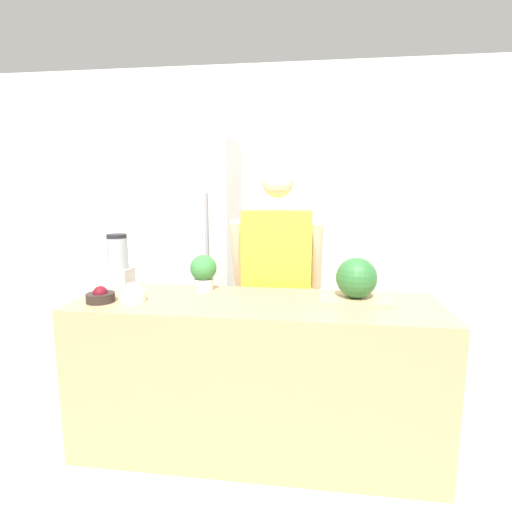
{
  "coord_description": "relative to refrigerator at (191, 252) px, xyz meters",
  "views": [
    {
      "loc": [
        0.29,
        -1.81,
        1.52
      ],
      "look_at": [
        0.0,
        0.34,
        1.14
      ],
      "focal_mm": 28.0,
      "sensor_mm": 36.0,
      "label": 1
    }
  ],
  "objects": [
    {
      "name": "cutting_board",
      "position": [
        1.3,
        -1.17,
        -0.05
      ],
      "size": [
        0.4,
        0.23,
        0.01
      ],
      "color": "tan",
      "rests_on": "counter_island"
    },
    {
      "name": "refrigerator",
      "position": [
        0.0,
        0.0,
        0.0
      ],
      "size": [
        0.79,
        0.7,
        1.9
      ],
      "color": "#B7B7BC",
      "rests_on": "ground_plane"
    },
    {
      "name": "bowl_cherries",
      "position": [
        -0.1,
        -1.39,
        -0.03
      ],
      "size": [
        0.15,
        0.15,
        0.09
      ],
      "color": "#2D231E",
      "rests_on": "counter_island"
    },
    {
      "name": "ground_plane",
      "position": [
        0.75,
        -1.57,
        -0.95
      ],
      "size": [
        14.0,
        14.0,
        0.0
      ],
      "primitive_type": "plane",
      "color": "beige"
    },
    {
      "name": "watermelon",
      "position": [
        1.3,
        -1.16,
        0.07
      ],
      "size": [
        0.23,
        0.23,
        0.23
      ],
      "color": "#2D6B33",
      "rests_on": "cutting_board"
    },
    {
      "name": "blender",
      "position": [
        -0.15,
        -1.06,
        0.09
      ],
      "size": [
        0.15,
        0.15,
        0.34
      ],
      "color": "#B7B7BC",
      "rests_on": "counter_island"
    },
    {
      "name": "person",
      "position": [
        0.82,
        -0.75,
        -0.1
      ],
      "size": [
        0.6,
        0.26,
        1.66
      ],
      "color": "#333338",
      "rests_on": "ground_plane"
    },
    {
      "name": "wall_back",
      "position": [
        0.75,
        0.39,
        0.35
      ],
      "size": [
        8.0,
        0.06,
        2.6
      ],
      "color": "white",
      "rests_on": "ground_plane"
    },
    {
      "name": "bowl_cream",
      "position": [
        0.08,
        -1.36,
        -0.02
      ],
      "size": [
        0.14,
        0.14,
        0.11
      ],
      "color": "white",
      "rests_on": "counter_island"
    },
    {
      "name": "counter_island",
      "position": [
        0.75,
        -1.26,
        -0.51
      ],
      "size": [
        2.03,
        0.62,
        0.89
      ],
      "color": "tan",
      "rests_on": "ground_plane"
    },
    {
      "name": "potted_plant",
      "position": [
        0.4,
        -1.07,
        0.06
      ],
      "size": [
        0.16,
        0.16,
        0.22
      ],
      "color": "beige",
      "rests_on": "counter_island"
    }
  ]
}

